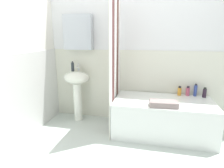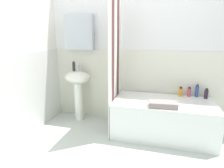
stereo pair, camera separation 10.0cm
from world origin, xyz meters
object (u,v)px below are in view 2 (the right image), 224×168
bathtub (162,118)px  shampoo_bottle (206,94)px  lotion_bottle (197,91)px  towel_folded (163,104)px  soap_dispenser (74,66)px  conditioner_bottle (189,92)px  body_wash_bottle (181,92)px  sink (78,85)px

bathtub → shampoo_bottle: bearing=24.6°
bathtub → lotion_bottle: lotion_bottle is taller
bathtub → towel_folded: size_ratio=3.91×
soap_dispenser → conditioner_bottle: bearing=3.2°
shampoo_bottle → conditioner_bottle: 0.23m
shampoo_bottle → body_wash_bottle: (-0.36, 0.02, -0.00)m
soap_dispenser → conditioner_bottle: (1.85, 0.10, -0.33)m
lotion_bottle → shampoo_bottle: bearing=-18.8°
sink → conditioner_bottle: (1.77, 0.13, -0.03)m
shampoo_bottle → towel_folded: size_ratio=0.43×
body_wash_bottle → towel_folded: size_ratio=0.41×
sink → soap_dispenser: bearing=157.6°
soap_dispenser → bathtub: 1.64m
soap_dispenser → bathtub: (1.48, -0.21, -0.66)m
bathtub → body_wash_bottle: body_wash_bottle is taller
body_wash_bottle → shampoo_bottle: bearing=-3.8°
bathtub → towel_folded: bearing=-92.5°
soap_dispenser → body_wash_bottle: 1.76m
towel_folded → bathtub: bearing=87.5°
shampoo_bottle → conditioner_bottle: (-0.23, 0.04, -0.00)m
bathtub → towel_folded: towel_folded is taller
shampoo_bottle → conditioner_bottle: bearing=170.5°
soap_dispenser → lotion_bottle: size_ratio=0.88×
soap_dispenser → lotion_bottle: bearing=3.1°
lotion_bottle → towel_folded: (-0.49, -0.57, -0.05)m
towel_folded → conditioner_bottle: bearing=55.9°
shampoo_bottle → towel_folded: (-0.61, -0.52, -0.03)m
soap_dispenser → conditioner_bottle: size_ratio=1.14×
body_wash_bottle → towel_folded: (-0.26, -0.55, -0.03)m
soap_dispenser → lotion_bottle: 1.99m
towel_folded → body_wash_bottle: bearing=64.9°
sink → body_wash_bottle: sink is taller
soap_dispenser → shampoo_bottle: bearing=1.8°
bathtub → shampoo_bottle: shampoo_bottle is taller
lotion_bottle → body_wash_bottle: (-0.23, -0.02, -0.02)m
sink → shampoo_bottle: bearing=2.8°
shampoo_bottle → soap_dispenser: bearing=-178.2°
lotion_bottle → bathtub: bearing=-146.4°
sink → shampoo_bottle: sink is taller
lotion_bottle → body_wash_bottle: size_ratio=1.33×
lotion_bottle → conditioner_bottle: size_ratio=1.30×
conditioner_bottle → bathtub: bearing=-139.6°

